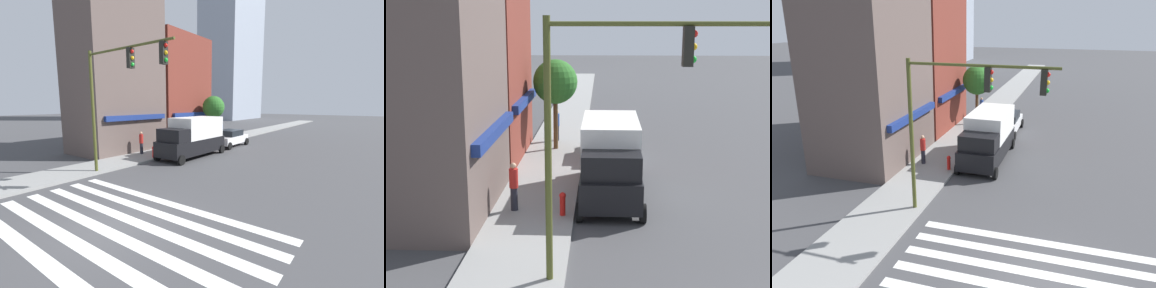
% 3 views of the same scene
% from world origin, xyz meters
% --- Properties ---
extents(storefront_row, '(14.86, 5.30, 13.61)m').
position_xyz_m(storefront_row, '(12.41, 11.50, 6.22)').
color(storefront_row, brown).
rests_on(storefront_row, ground_plane).
extents(traffic_signal, '(0.32, 6.23, 6.97)m').
position_xyz_m(traffic_signal, '(3.44, 4.21, 5.08)').
color(traffic_signal, '#474C1E').
rests_on(traffic_signal, ground_plane).
extents(box_truck_black, '(6.21, 2.42, 3.04)m').
position_xyz_m(box_truck_black, '(10.77, 4.70, 1.59)').
color(box_truck_black, black).
rests_on(box_truck_black, ground_plane).
extents(sedan_white, '(4.42, 2.02, 1.59)m').
position_xyz_m(sedan_white, '(16.90, 4.70, 0.84)').
color(sedan_white, white).
rests_on(sedan_white, ground_plane).
extents(pedestrian_blue_shirt, '(0.32, 0.32, 1.77)m').
position_xyz_m(pedestrian_blue_shirt, '(20.28, 7.61, 1.07)').
color(pedestrian_blue_shirt, '#23232D').
rests_on(pedestrian_blue_shirt, sidewalk_left).
extents(pedestrian_red_jacket, '(0.32, 0.32, 1.77)m').
position_xyz_m(pedestrian_red_jacket, '(8.65, 8.19, 1.07)').
color(pedestrian_red_jacket, '#23232D').
rests_on(pedestrian_red_jacket, sidewalk_left).
extents(fire_hydrant, '(0.24, 0.24, 0.84)m').
position_xyz_m(fire_hydrant, '(8.20, 6.40, 0.61)').
color(fire_hydrant, red).
rests_on(fire_hydrant, sidewalk_left).
extents(street_tree, '(2.33, 2.33, 4.76)m').
position_xyz_m(street_tree, '(18.29, 7.50, 3.71)').
color(street_tree, brown).
rests_on(street_tree, sidewalk_left).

